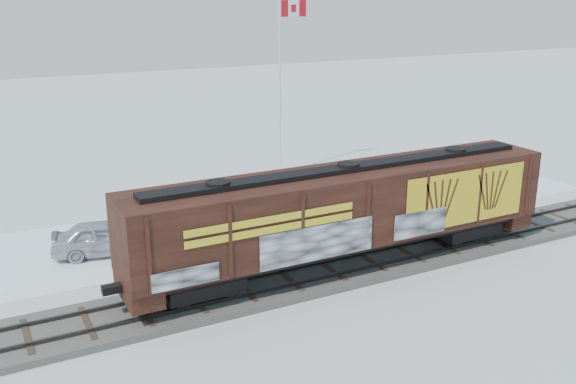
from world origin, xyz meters
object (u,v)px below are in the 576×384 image
flagpole (282,112)px  car_silver (105,237)px  hopper_railcar (347,209)px  car_dark (425,185)px  car_white (325,194)px

flagpole → car_silver: (-13.21, -8.18, -3.29)m
hopper_railcar → car_dark: bearing=34.6°
car_white → car_dark: car_white is taller
flagpole → car_dark: flagpole is taller
flagpole → car_white: flagpole is taller
car_silver → car_dark: car_silver is taller
flagpole → car_dark: bearing=-57.5°
flagpole → car_dark: 10.22m
hopper_railcar → flagpole: (4.55, 14.86, 1.29)m
car_silver → car_dark: (18.40, 0.04, -0.08)m
car_silver → flagpole: bearing=-46.2°
flagpole → car_dark: (5.19, -8.14, -3.37)m
car_silver → car_white: size_ratio=0.92×
hopper_railcar → flagpole: flagpole is taller
hopper_railcar → car_dark: (9.74, 6.71, -2.07)m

